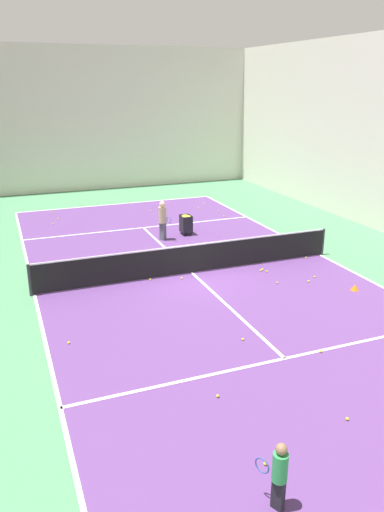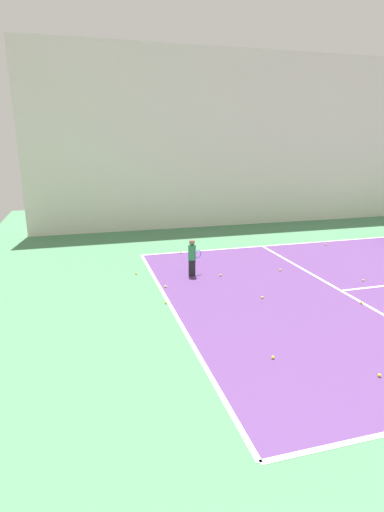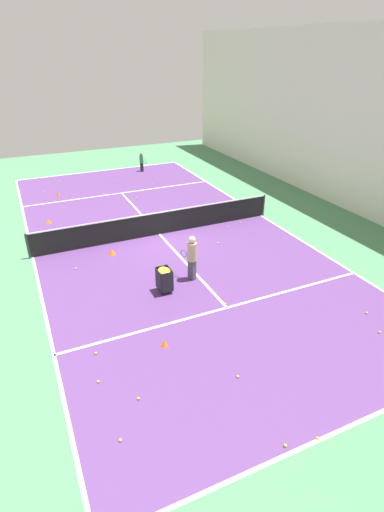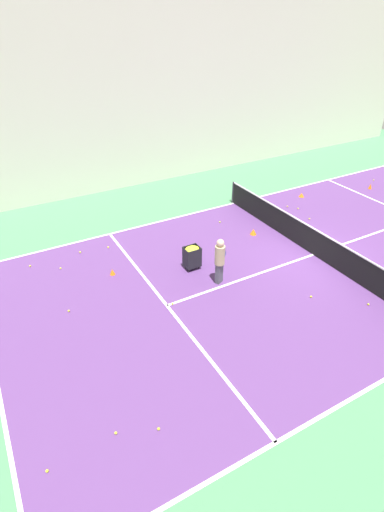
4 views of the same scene
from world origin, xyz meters
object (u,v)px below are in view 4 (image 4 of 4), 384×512
tennis_net (316,242)px  training_cone_1 (302,195)px  training_cone_0 (253,232)px  ball_cart (192,254)px  coach_at_net (220,258)px

tennis_net → training_cone_1: size_ratio=42.08×
training_cone_0 → training_cone_1: (2.00, -4.57, -0.02)m
ball_cart → tennis_net: bearing=-108.1°
coach_at_net → training_cone_0: (2.23, -3.18, -0.87)m
tennis_net → coach_at_net: (0.28, 4.26, 0.44)m
ball_cart → training_cone_1: ball_cart is taller
ball_cart → training_cone_0: bearing=-74.6°
ball_cart → training_cone_1: (2.99, -8.16, -0.53)m
tennis_net → training_cone_0: (2.51, 1.08, -0.44)m
training_cone_1 → ball_cart: bearing=110.1°
coach_at_net → training_cone_1: 8.88m
coach_at_net → tennis_net: bearing=-28.7°
coach_at_net → training_cone_1: size_ratio=6.44×
coach_at_net → training_cone_1: (4.23, -7.76, -0.90)m
coach_at_net → training_cone_0: 3.98m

